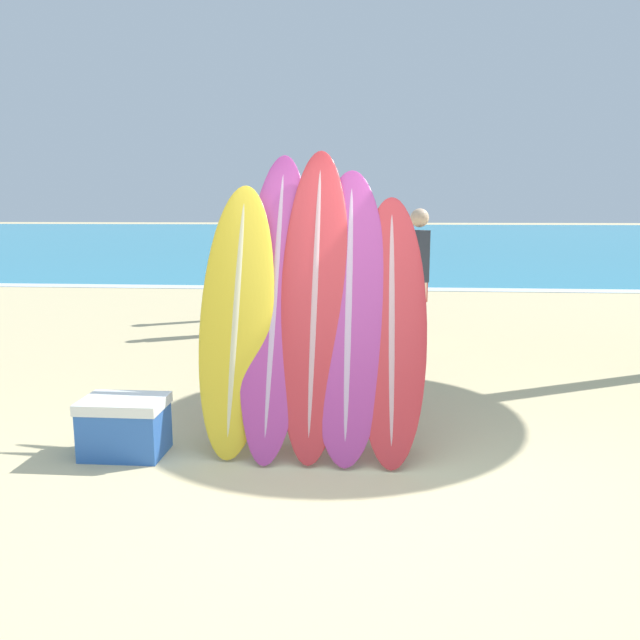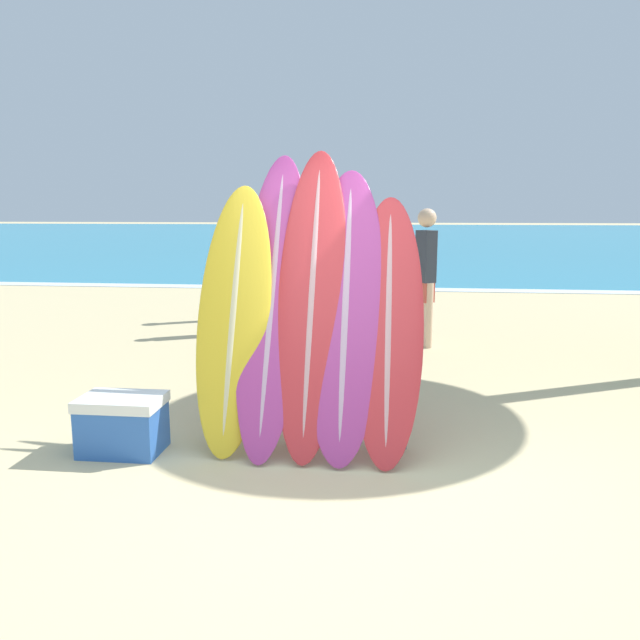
{
  "view_description": "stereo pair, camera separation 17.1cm",
  "coord_description": "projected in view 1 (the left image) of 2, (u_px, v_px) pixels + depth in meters",
  "views": [
    {
      "loc": [
        0.17,
        -3.74,
        1.76
      ],
      "look_at": [
        -0.26,
        1.53,
        0.82
      ],
      "focal_mm": 35.0,
      "sensor_mm": 36.0,
      "label": 1
    },
    {
      "loc": [
        0.34,
        -3.73,
        1.76
      ],
      "look_at": [
        -0.26,
        1.53,
        0.82
      ],
      "focal_mm": 35.0,
      "sensor_mm": 36.0,
      "label": 2
    }
  ],
  "objects": [
    {
      "name": "person_far_left",
      "position": [
        236.0,
        275.0,
        8.8
      ],
      "size": [
        0.26,
        0.23,
        1.54
      ],
      "rotation": [
        0.0,
        0.0,
        2.64
      ],
      "color": "tan",
      "rests_on": "ground_plane"
    },
    {
      "name": "cooler_box",
      "position": [
        125.0,
        426.0,
        4.51
      ],
      "size": [
        0.59,
        0.42,
        0.42
      ],
      "color": "#2D60B7",
      "rests_on": "ground_plane"
    },
    {
      "name": "surfboard_slot_1",
      "position": [
        275.0,
        297.0,
        4.71
      ],
      "size": [
        0.52,
        1.29,
        2.22
      ],
      "color": "#B23D8E",
      "rests_on": "ground_plane"
    },
    {
      "name": "surfboard_slot_3",
      "position": [
        349.0,
        307.0,
        4.64
      ],
      "size": [
        0.58,
        1.22,
        2.09
      ],
      "color": "#B23D8E",
      "rests_on": "ground_plane"
    },
    {
      "name": "person_mid_beach",
      "position": [
        243.0,
        259.0,
        10.01
      ],
      "size": [
        0.31,
        0.28,
        1.79
      ],
      "rotation": [
        0.0,
        0.0,
        3.7
      ],
      "color": "#846047",
      "rests_on": "ground_plane"
    },
    {
      "name": "surfboard_slot_0",
      "position": [
        237.0,
        315.0,
        4.66
      ],
      "size": [
        0.55,
        0.95,
        1.96
      ],
      "color": "yellow",
      "rests_on": "ground_plane"
    },
    {
      "name": "surfboard_slot_4",
      "position": [
        392.0,
        323.0,
        4.58
      ],
      "size": [
        0.52,
        1.1,
        1.87
      ],
      "color": "red",
      "rests_on": "ground_plane"
    },
    {
      "name": "ocean_water",
      "position": [
        369.0,
        235.0,
        42.69
      ],
      "size": [
        120.0,
        60.0,
        0.01
      ],
      "color": "teal",
      "rests_on": "ground_plane"
    },
    {
      "name": "ground_plane",
      "position": [
        341.0,
        488.0,
        4.0
      ],
      "size": [
        160.0,
        160.0,
        0.0
      ],
      "primitive_type": "plane",
      "color": "beige"
    },
    {
      "name": "surfboard_slot_2",
      "position": [
        315.0,
        295.0,
        4.67
      ],
      "size": [
        0.53,
        1.25,
        2.25
      ],
      "color": "red",
      "rests_on": "ground_plane"
    },
    {
      "name": "person_near_water",
      "position": [
        418.0,
        272.0,
        8.0
      ],
      "size": [
        0.27,
        0.3,
        1.77
      ],
      "rotation": [
        0.0,
        0.0,
        5.25
      ],
      "color": "beige",
      "rests_on": "ground_plane"
    },
    {
      "name": "surfboard_rack",
      "position": [
        311.0,
        389.0,
        4.66
      ],
      "size": [
        1.49,
        0.04,
        0.8
      ],
      "color": "slate",
      "rests_on": "ground_plane"
    }
  ]
}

